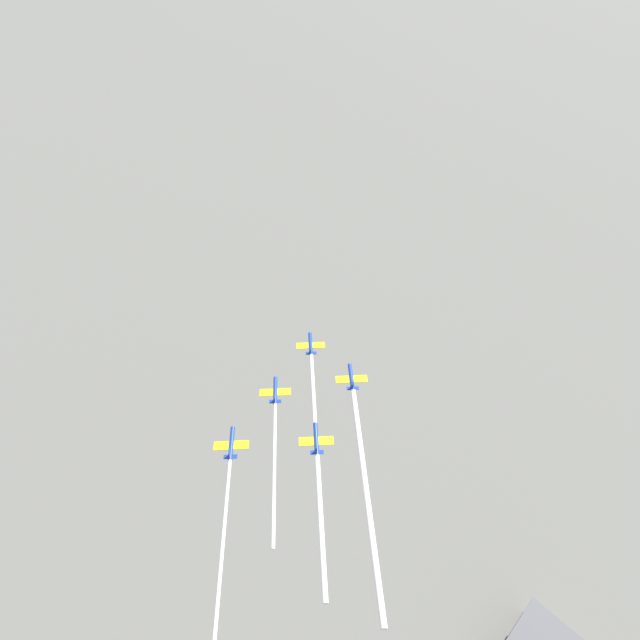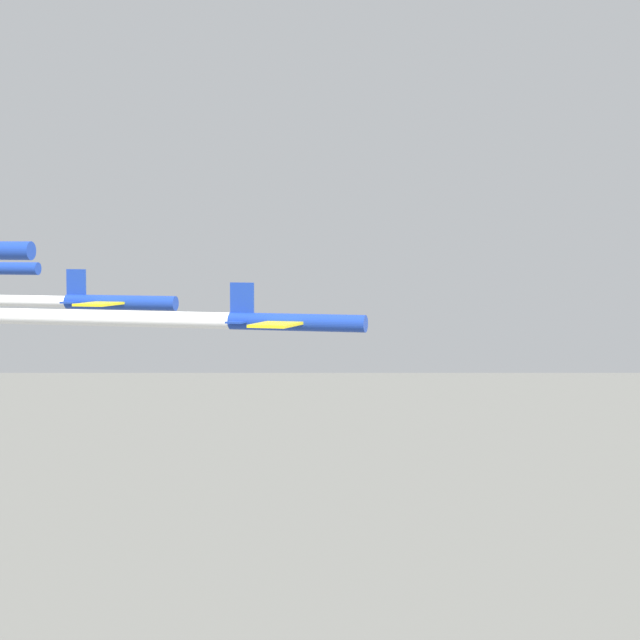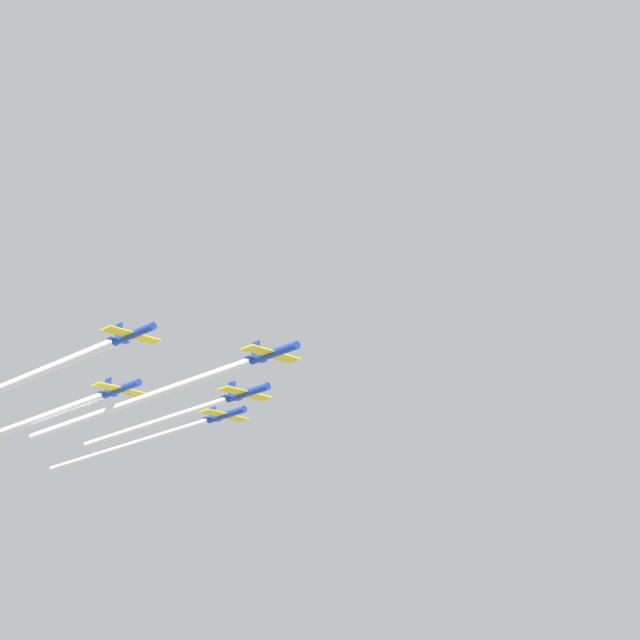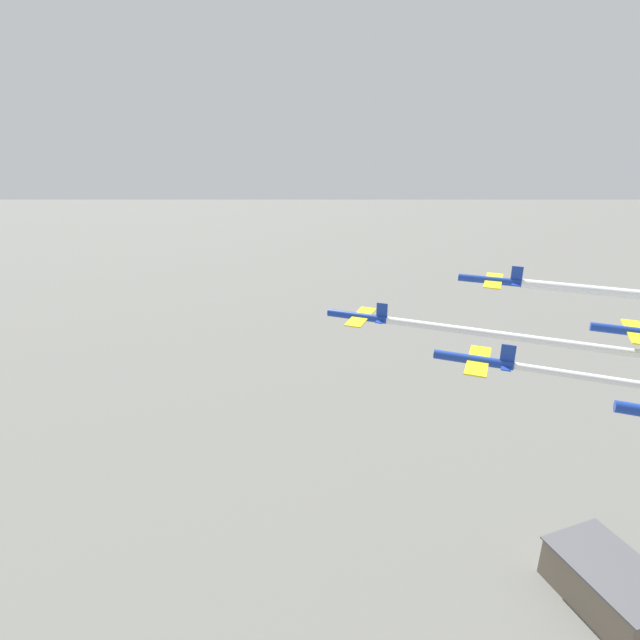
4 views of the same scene
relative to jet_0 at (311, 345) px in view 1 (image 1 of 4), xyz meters
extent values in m
cylinder|color=#19389E|center=(0.22, 0.24, -0.04)|extent=(6.16, 6.72, 0.99)
cube|color=yellow|center=(-0.14, -0.16, -0.04)|extent=(7.10, 6.68, 0.16)
cube|color=#19389E|center=(-2.01, -2.25, 1.20)|extent=(1.06, 1.16, 1.99)
cube|color=#19389E|center=(-2.01, -2.25, -0.04)|extent=(2.82, 2.67, 0.11)
cylinder|color=#19389E|center=(-17.13, -5.30, 0.37)|extent=(6.16, 6.72, 0.99)
cube|color=yellow|center=(-17.49, -5.70, 0.37)|extent=(7.10, 6.68, 0.16)
cube|color=#19389E|center=(-19.36, -7.79, 1.61)|extent=(1.06, 1.16, 1.99)
cube|color=#19389E|center=(-19.36, -7.79, 0.37)|extent=(2.82, 2.67, 0.11)
cylinder|color=#19389E|center=(-3.37, -17.61, 4.10)|extent=(6.16, 6.72, 0.99)
cube|color=yellow|center=(-3.73, -18.01, 4.10)|extent=(7.10, 6.68, 0.16)
cube|color=#19389E|center=(-5.60, -20.10, 5.34)|extent=(1.06, 1.16, 1.99)
cube|color=#19389E|center=(-5.60, -20.10, 4.10)|extent=(2.82, 2.67, 0.11)
cylinder|color=#19389E|center=(-34.47, -10.84, 2.34)|extent=(6.16, 6.72, 0.99)
cube|color=yellow|center=(-34.83, -11.24, 2.34)|extent=(7.10, 6.68, 0.16)
cube|color=#19389E|center=(-36.70, -13.33, 3.58)|extent=(1.06, 1.16, 1.99)
cube|color=#19389E|center=(-36.70, -13.33, 2.34)|extent=(2.82, 2.67, 0.11)
cylinder|color=#19389E|center=(-20.71, -23.15, 2.44)|extent=(6.16, 6.72, 0.99)
cube|color=yellow|center=(-21.07, -23.55, 2.44)|extent=(7.10, 6.68, 0.16)
cube|color=#19389E|center=(-22.94, -25.64, 3.68)|extent=(1.06, 1.16, 1.99)
cube|color=#19389E|center=(-22.94, -25.64, 2.44)|extent=(2.82, 2.67, 0.11)
cylinder|color=white|center=(-19.13, -21.38, -0.04)|extent=(33.99, 37.83, 0.96)
cylinder|color=white|center=(-31.18, -21.00, 0.37)|extent=(23.26, 25.86, 0.77)
cylinder|color=white|center=(-22.51, -39.00, 4.10)|extent=(33.76, 37.53, 1.20)
cylinder|color=white|center=(-51.56, -29.93, 2.34)|extent=(29.28, 32.61, 0.70)
cylinder|color=white|center=(-33.03, -36.91, 2.44)|extent=(20.00, 22.18, 1.06)
camera|label=1|loc=(-63.75, -67.49, 96.05)|focal=28.00mm
camera|label=2|loc=(65.26, -27.85, 4.89)|focal=70.00mm
camera|label=3|loc=(138.83, 17.11, -46.66)|focal=70.00mm
camera|label=4|loc=(-56.22, 26.44, 22.91)|focal=28.00mm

